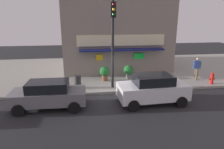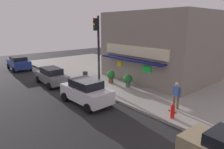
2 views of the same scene
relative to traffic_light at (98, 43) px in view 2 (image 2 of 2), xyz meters
The scene contains 12 objects.
ground_plane 4.01m from the traffic_light, 68.62° to the right, with size 52.45×52.45×0.00m, color #232326.
sidewalk 6.61m from the traffic_light, 86.74° to the left, with size 34.97×12.31×0.17m, color gray.
corner_building 7.08m from the traffic_light, 80.50° to the left, with size 9.58×8.59×6.40m.
traffic_light is the anchor object (origin of this frame).
fire_hydrant 8.13m from the traffic_light, ahead, with size 0.49×0.25×0.87m.
trash_can 4.11m from the traffic_light, behind, with size 0.46×0.46×0.92m, color #2D2D2D.
pedestrian 7.45m from the traffic_light, ahead, with size 0.62×0.53×1.78m.
potted_plant_by_doorway 3.98m from the traffic_light, 51.76° to the left, with size 0.78×0.78×1.12m.
potted_plant_by_window 3.56m from the traffic_light, 102.77° to the left, with size 0.75×0.75×1.13m.
parked_car_grey 5.58m from the traffic_light, 149.10° to the right, with size 4.11×1.96×1.56m.
parked_car_white 4.43m from the traffic_light, 51.72° to the right, with size 4.09×2.17×1.73m.
parked_car_blue 13.19m from the traffic_light, 167.48° to the right, with size 4.02×2.21×1.62m.
Camera 2 is at (12.98, -8.99, 5.41)m, focal length 32.30 mm.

